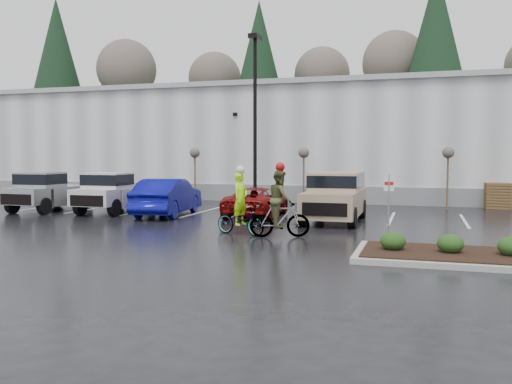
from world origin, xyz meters
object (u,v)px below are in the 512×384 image
(cyclist_olive, at_px, (280,210))
(pickup_white, at_px, (118,192))
(sapling_mid, at_px, (304,156))
(pallet_stack_a, at_px, (497,196))
(pickup_silver, at_px, (53,191))
(fire_lane_sign, at_px, (389,202))
(cyclist_hivis, at_px, (241,214))
(car_red, at_px, (257,202))
(sapling_east, at_px, (448,156))
(suv_tan, at_px, (335,197))
(lamppost, at_px, (255,101))
(sapling_west, at_px, (195,156))
(car_blue, at_px, (168,197))

(cyclist_olive, bearing_deg, pickup_white, 39.69)
(sapling_mid, xyz_separation_m, pallet_stack_a, (10.00, 1.00, -2.05))
(sapling_mid, xyz_separation_m, pickup_silver, (-11.48, -6.39, -1.75))
(fire_lane_sign, xyz_separation_m, cyclist_hivis, (-5.10, 1.30, -0.66))
(car_red, bearing_deg, pickup_white, -0.22)
(sapling_east, relative_size, pallet_stack_a, 2.37)
(fire_lane_sign, distance_m, pickup_silver, 17.96)
(pickup_silver, relative_size, suv_tan, 1.02)
(sapling_mid, height_order, pallet_stack_a, sapling_mid)
(lamppost, height_order, sapling_west, lamppost)
(pickup_silver, bearing_deg, car_blue, -2.86)
(sapling_east, distance_m, car_red, 10.47)
(sapling_east, relative_size, pickup_silver, 0.62)
(lamppost, height_order, suv_tan, lamppost)
(sapling_east, relative_size, car_red, 0.67)
(pickup_silver, relative_size, car_blue, 1.01)
(pickup_silver, xyz_separation_m, car_blue, (6.52, -0.33, -0.13))
(cyclist_olive, bearing_deg, cyclist_hivis, 63.80)
(sapling_east, distance_m, fire_lane_sign, 13.06)
(pickup_silver, distance_m, car_red, 10.57)
(car_blue, bearing_deg, cyclist_hivis, 130.35)
(cyclist_hivis, height_order, cyclist_olive, cyclist_olive)
(pickup_silver, bearing_deg, lamppost, 30.99)
(sapling_east, xyz_separation_m, pickup_silver, (-18.98, -6.39, -1.75))
(sapling_west, xyz_separation_m, pallet_stack_a, (16.50, 1.00, -2.05))
(sapling_east, bearing_deg, sapling_mid, 180.00)
(pickup_white, bearing_deg, car_blue, -12.22)
(lamppost, bearing_deg, sapling_mid, 21.80)
(cyclist_hivis, distance_m, cyclist_olive, 1.48)
(lamppost, relative_size, sapling_mid, 2.88)
(car_blue, bearing_deg, pickup_silver, -9.69)
(pallet_stack_a, height_order, fire_lane_sign, fire_lane_sign)
(suv_tan, bearing_deg, sapling_west, 143.88)
(sapling_west, height_order, car_red, sapling_west)
(sapling_mid, bearing_deg, car_blue, -126.44)
(pickup_silver, distance_m, suv_tan, 14.25)
(pickup_silver, distance_m, cyclist_olive, 14.16)
(car_blue, relative_size, cyclist_hivis, 2.13)
(lamppost, distance_m, pickup_white, 8.81)
(lamppost, relative_size, sapling_east, 2.88)
(car_red, height_order, cyclist_hivis, cyclist_hivis)
(pickup_white, distance_m, suv_tan, 10.75)
(pallet_stack_a, bearing_deg, sapling_mid, -174.29)
(cyclist_olive, bearing_deg, suv_tan, -32.89)
(pallet_stack_a, height_order, car_blue, car_blue)
(fire_lane_sign, height_order, car_blue, fire_lane_sign)
(pickup_silver, bearing_deg, cyclist_olive, -21.83)
(lamppost, distance_m, car_red, 7.16)
(sapling_west, xyz_separation_m, car_blue, (1.54, -6.72, -1.88))
(sapling_east, height_order, pallet_stack_a, sapling_east)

